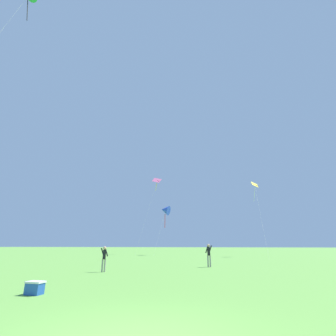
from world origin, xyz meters
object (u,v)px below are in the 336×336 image
(kite_blue_delta, at_px, (165,210))
(person_in_blue_jacket, at_px, (104,256))
(person_near_tree, at_px, (209,253))
(picnic_cooler, at_px, (35,288))
(kite_pink_low, at_px, (156,183))
(kite_yellow_diamond, at_px, (255,189))

(kite_blue_delta, height_order, person_in_blue_jacket, kite_blue_delta)
(person_in_blue_jacket, bearing_deg, person_near_tree, 40.15)
(person_near_tree, bearing_deg, picnic_cooler, -111.60)
(kite_blue_delta, height_order, picnic_cooler, kite_blue_delta)
(kite_blue_delta, relative_size, person_in_blue_jacket, 5.65)
(kite_pink_low, xyz_separation_m, person_in_blue_jacket, (6.25, -32.80, -13.28))
(kite_blue_delta, xyz_separation_m, picnic_cooler, (4.59, -36.37, -7.67))
(picnic_cooler, bearing_deg, person_near_tree, 68.40)
(kite_yellow_diamond, xyz_separation_m, person_in_blue_jacket, (-12.73, -26.58, -9.62))
(person_near_tree, bearing_deg, kite_blue_delta, 112.40)
(kite_yellow_diamond, height_order, picnic_cooler, kite_yellow_diamond)
(kite_pink_low, distance_m, picnic_cooler, 43.31)
(person_in_blue_jacket, bearing_deg, picnic_cooler, -80.21)
(person_in_blue_jacket, bearing_deg, kite_pink_low, 100.79)
(person_near_tree, distance_m, person_in_blue_jacket, 8.36)
(kite_yellow_diamond, xyz_separation_m, person_near_tree, (-6.35, -21.19, -9.52))
(person_near_tree, bearing_deg, person_in_blue_jacket, -139.85)
(kite_pink_low, bearing_deg, person_in_blue_jacket, -79.21)
(person_in_blue_jacket, xyz_separation_m, picnic_cooler, (1.29, -7.48, -0.73))
(kite_blue_delta, xyz_separation_m, person_in_blue_jacket, (3.30, -28.89, -6.94))
(kite_yellow_diamond, relative_size, picnic_cooler, 19.98)
(picnic_cooler, bearing_deg, kite_yellow_diamond, 71.43)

